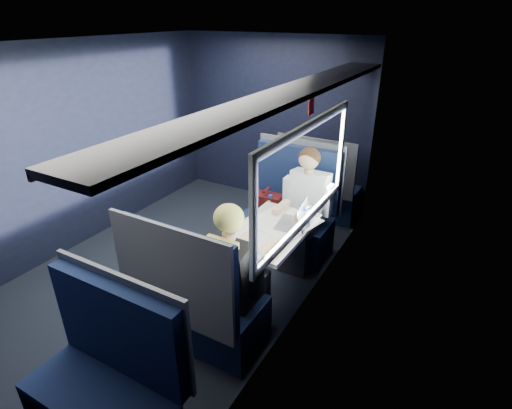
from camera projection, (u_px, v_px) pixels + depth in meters
The scene contains 13 objects.
ground at pixel (186, 264), 4.46m from camera, with size 2.80×4.20×0.01m, color black.
room_shell at pixel (176, 135), 3.80m from camera, with size 3.00×4.40×2.40m.
table at pixel (268, 235), 3.71m from camera, with size 0.62×1.00×0.74m.
seat_bay_near at pixel (288, 216), 4.58m from camera, with size 1.04×0.62×1.26m.
seat_bay_far at pixel (197, 304), 3.21m from camera, with size 1.04×0.62×1.26m.
seat_row_front at pixel (319, 189), 5.31m from camera, with size 1.04×0.51×1.16m.
seat_row_back at pixel (108, 389), 2.49m from camera, with size 1.04×0.51×1.16m.
man at pixel (305, 203), 4.21m from camera, with size 0.53×0.56×1.32m.
woman at pixel (234, 270), 3.10m from camera, with size 0.53×0.56×1.32m.
papers at pixel (276, 226), 3.71m from camera, with size 0.55×0.80×0.01m, color white.
laptop at pixel (297, 220), 3.67m from camera, with size 0.30×0.37×0.25m.
bottle_small at pixel (307, 218), 3.66m from camera, with size 0.06×0.06×0.21m.
cup at pixel (306, 209), 3.92m from camera, with size 0.07×0.07×0.09m, color white.
Camera 1 is at (2.51, -2.86, 2.54)m, focal length 28.00 mm.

